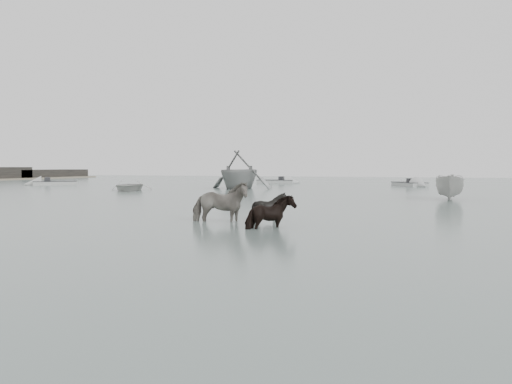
{
  "coord_description": "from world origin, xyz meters",
  "views": [
    {
      "loc": [
        4.95,
        -15.46,
        1.86
      ],
      "look_at": [
        -0.49,
        0.0,
        1.0
      ],
      "focal_mm": 35.0,
      "sensor_mm": 36.0,
      "label": 1
    }
  ],
  "objects_px": {
    "pony_dark": "(271,206)",
    "rowboat_lead": "(129,185)",
    "pony_pinto": "(220,197)",
    "pony_black": "(270,203)"
  },
  "relations": [
    {
      "from": "pony_pinto",
      "to": "pony_black",
      "type": "xyz_separation_m",
      "value": [
        1.36,
        1.24,
        -0.25
      ]
    },
    {
      "from": "pony_black",
      "to": "rowboat_lead",
      "type": "relative_size",
      "value": 0.27
    },
    {
      "from": "pony_black",
      "to": "rowboat_lead",
      "type": "bearing_deg",
      "value": 56.41
    },
    {
      "from": "pony_dark",
      "to": "pony_black",
      "type": "xyz_separation_m",
      "value": [
        -0.77,
        2.31,
        -0.08
      ]
    },
    {
      "from": "pony_pinto",
      "to": "pony_dark",
      "type": "distance_m",
      "value": 2.39
    },
    {
      "from": "pony_dark",
      "to": "pony_black",
      "type": "distance_m",
      "value": 2.44
    },
    {
      "from": "pony_pinto",
      "to": "rowboat_lead",
      "type": "height_order",
      "value": "pony_pinto"
    },
    {
      "from": "pony_black",
      "to": "pony_dark",
      "type": "bearing_deg",
      "value": -150.78
    },
    {
      "from": "pony_dark",
      "to": "rowboat_lead",
      "type": "distance_m",
      "value": 24.92
    },
    {
      "from": "pony_dark",
      "to": "rowboat_lead",
      "type": "relative_size",
      "value": 0.3
    }
  ]
}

